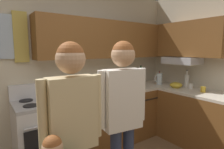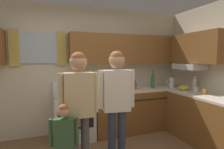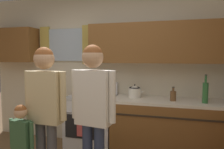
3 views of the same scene
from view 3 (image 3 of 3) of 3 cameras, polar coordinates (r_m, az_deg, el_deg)
name	(u,v)px [view 3 (image 3 of 3)]	position (r m, az deg, el deg)	size (l,w,h in m)	color
back_wall_unit	(114,61)	(3.60, 0.57, 3.70)	(4.60, 0.42, 2.60)	beige
kitchen_counter_run	(212,144)	(3.06, 25.21, -16.45)	(2.13, 1.98, 0.90)	brown
stove_oven	(92,122)	(3.59, -5.42, -12.48)	(0.74, 0.67, 1.10)	silver
bottle_squat_brown	(173,96)	(3.19, 16.03, -5.44)	(0.08, 0.08, 0.21)	brown
bottle_wine_green	(205,92)	(3.18, 23.68, -4.33)	(0.08, 0.08, 0.39)	#2D6633
stovetop_kettle	(135,91)	(3.34, 6.10, -4.50)	(0.27, 0.20, 0.21)	silver
adult_holding_child	(45,103)	(2.47, -17.40, -7.18)	(0.51, 0.22, 1.64)	#4C4C51
adult_in_plaid	(93,103)	(2.27, -5.10, -7.68)	(0.51, 0.22, 1.66)	#2D3856
small_child	(22,140)	(2.58, -23.00, -15.78)	(0.34, 0.14, 1.03)	red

